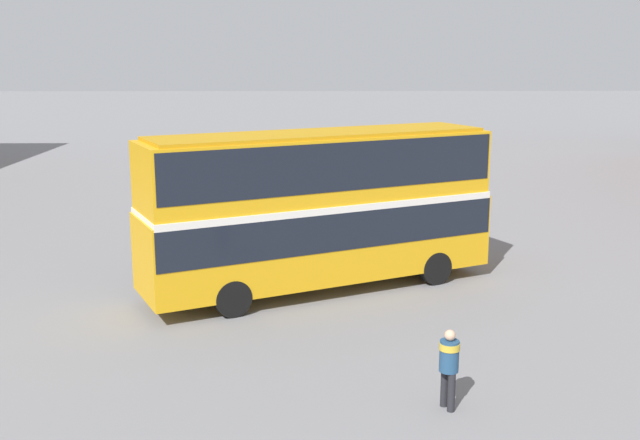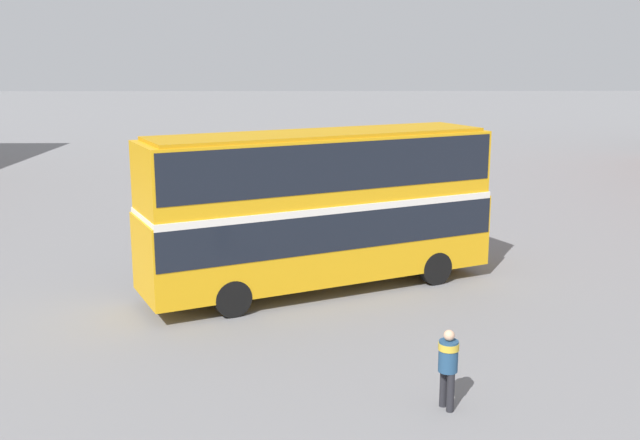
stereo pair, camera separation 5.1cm
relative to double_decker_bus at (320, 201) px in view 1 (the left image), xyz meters
name	(u,v)px [view 1 (the left image)]	position (x,y,z in m)	size (l,w,h in m)	color
ground_plane	(297,285)	(-0.70, 0.38, -2.67)	(240.00, 240.00, 0.00)	slate
double_decker_bus	(320,201)	(0.00, 0.00, 0.00)	(10.50, 6.75, 4.66)	gold
pedestrian_foreground	(449,361)	(2.39, -7.71, -1.67)	(0.53, 0.53, 1.64)	#232328
parked_car_kerb_near	(394,173)	(4.12, 17.39, -1.96)	(4.68, 2.40, 1.39)	silver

